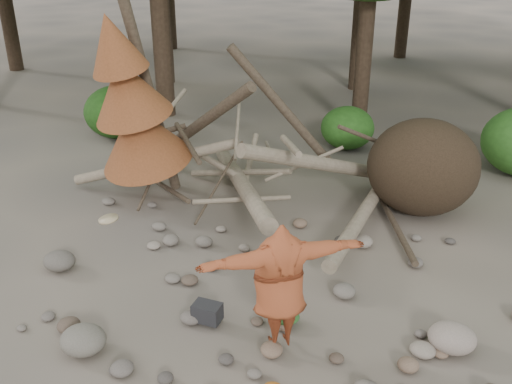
# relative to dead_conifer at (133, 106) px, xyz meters

# --- Properties ---
(ground) EXTENTS (120.00, 120.00, 0.00)m
(ground) POSITION_rel_dead_conifer_xyz_m (3.12, -3.37, -2.11)
(ground) COLOR #514C44
(ground) RESTS_ON ground
(deadfall_pile) EXTENTS (8.55, 5.24, 3.30)m
(deadfall_pile) POSITION_rel_dead_conifer_xyz_m (5.13, 0.87, -1.16)
(deadfall_pile) COLOR #332619
(deadfall_pile) RESTS_ON ground
(dead_conifer) EXTENTS (2.06, 2.16, 4.35)m
(dead_conifer) POSITION_rel_dead_conifer_xyz_m (0.00, 0.00, 0.00)
(dead_conifer) COLOR #4C3F30
(dead_conifer) RESTS_ON ground
(bush_left) EXTENTS (1.80, 1.80, 1.44)m
(bush_left) POSITION_rel_dead_conifer_xyz_m (-2.38, 3.83, -1.39)
(bush_left) COLOR #1F4C14
(bush_left) RESTS_ON ground
(bush_mid) EXTENTS (1.40, 1.40, 1.12)m
(bush_mid) POSITION_rel_dead_conifer_xyz_m (3.92, 4.43, -1.55)
(bush_mid) COLOR #2A611C
(bush_mid) RESTS_ON ground
(frisbee_thrower) EXTENTS (3.66, 1.67, 1.84)m
(frisbee_thrower) POSITION_rel_dead_conifer_xyz_m (3.79, -3.84, -1.11)
(frisbee_thrower) COLOR #954121
(frisbee_thrower) RESTS_ON ground
(backpack) EXTENTS (0.44, 0.32, 0.27)m
(backpack) POSITION_rel_dead_conifer_xyz_m (2.67, -3.60, -1.98)
(backpack) COLOR black
(backpack) RESTS_ON ground
(cloth_green) EXTENTS (0.46, 0.38, 0.17)m
(cloth_green) POSITION_rel_dead_conifer_xyz_m (3.77, -3.34, -2.03)
(cloth_green) COLOR #275A24
(cloth_green) RESTS_ON ground
(boulder_front_left) EXTENTS (0.64, 0.58, 0.39)m
(boulder_front_left) POSITION_rel_dead_conifer_xyz_m (1.22, -4.59, -1.92)
(boulder_front_left) COLOR #6A6458
(boulder_front_left) RESTS_ON ground
(boulder_mid_right) EXTENTS (0.66, 0.59, 0.39)m
(boulder_mid_right) POSITION_rel_dead_conifer_xyz_m (6.12, -3.34, -1.91)
(boulder_mid_right) COLOR gray
(boulder_mid_right) RESTS_ON ground
(boulder_mid_left) EXTENTS (0.55, 0.49, 0.33)m
(boulder_mid_left) POSITION_rel_dead_conifer_xyz_m (-0.25, -2.78, -1.95)
(boulder_mid_left) COLOR #5B554D
(boulder_mid_left) RESTS_ON ground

